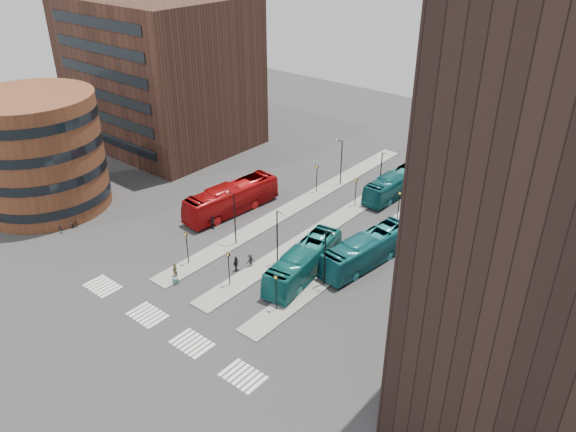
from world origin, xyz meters
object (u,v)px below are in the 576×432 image
Objects in this scene: traveller at (175,270)px; bicycle_mid at (69,224)px; suitcase at (176,281)px; commuter_a at (212,221)px; commuter_b at (236,264)px; teal_bus_c at (367,250)px; bicycle_far at (74,222)px; bicycle_near at (60,228)px; commuter_c at (250,261)px; teal_bus_d at (465,178)px; teal_bus_a at (304,262)px; teal_bus_b at (395,184)px; red_bus at (232,199)px.

traveller reaches higher than bicycle_mid.
commuter_a is (-5.32, 10.09, 0.51)m from suitcase.
suitcase is at bearing 140.73° from commuter_b.
teal_bus_c is at bearing -77.66° from bicycle_mid.
bicycle_near is at bearing -171.53° from bicycle_far.
commuter_c is at bearing -64.40° from bicycle_far.
teal_bus_d reaches higher than suitcase.
teal_bus_c is 13.46m from commuter_b.
bicycle_far is (-17.38, -0.53, -0.36)m from traveller.
traveller is at bearing -147.65° from teal_bus_a.
commuter_c is 0.83× the size of bicycle_far.
commuter_a reaches higher than commuter_c.
commuter_a is (-11.87, -20.80, -0.75)m from teal_bus_b.
teal_bus_b is at bearing 87.41° from teal_bus_a.
bicycle_mid is at bearing -174.32° from traveller.
commuter_b reaches higher than bicycle_far.
bicycle_near is at bearing -125.78° from teal_bus_b.
commuter_a reaches higher than bicycle_mid.
teal_bus_c reaches higher than bicycle_far.
teal_bus_a is at bearing -67.60° from commuter_b.
teal_bus_c reaches higher than commuter_c.
commuter_c is (-9.26, -31.12, -1.08)m from teal_bus_d.
red_bus is 21.00m from teal_bus_b.
suitcase is 0.41× the size of commuter_c.
teal_bus_d is (19.23, 23.71, 0.01)m from red_bus.
bicycle_far is at bearing -119.85° from teal_bus_d.
teal_bus_d reaches higher than teal_bus_a.
bicycle_far is (-31.10, -37.85, -1.35)m from teal_bus_d.
commuter_c is 23.47m from bicycle_near.
red_bus is 8.24× the size of bicycle_mid.
teal_bus_b is 39.48m from bicycle_far.
teal_bus_c is 7.58× the size of bicycle_mid.
teal_bus_a reaches higher than suitcase.
teal_bus_b is at bearing -98.71° from commuter_a.
suitcase is 0.37× the size of commuter_a.
teal_bus_a is 7.22× the size of commuter_a.
teal_bus_a is 1.04× the size of teal_bus_b.
commuter_b reaches higher than suitcase.
suitcase is 18.24m from bicycle_mid.
red_bus is at bearing 152.49° from teal_bus_a.
bicycle_near is at bearing -55.34° from commuter_c.
teal_bus_a is at bearing -84.85° from bicycle_mid.
red_bus reaches higher than teal_bus_b.
suitcase is 0.05× the size of teal_bus_a.
commuter_a is 9.57m from commuter_b.
traveller is at bearing -100.43° from bicycle_mid.
commuter_b is (-3.52, -25.47, -0.71)m from teal_bus_b.
suitcase is at bearing -99.14° from teal_bus_d.
red_bus is 19.95m from bicycle_near.
traveller is 1.03× the size of commuter_a.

